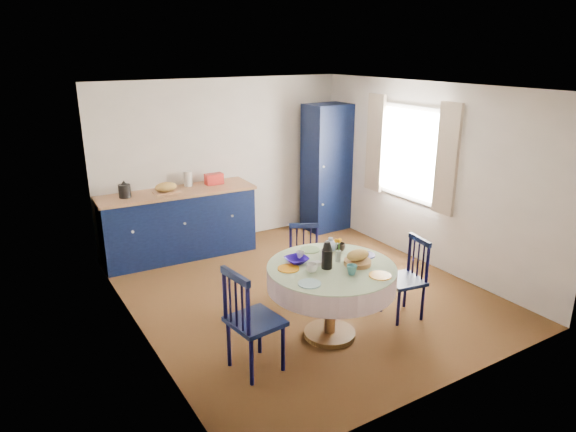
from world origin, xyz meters
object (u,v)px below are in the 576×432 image
(chair_right, at_px, (407,277))
(mug_a, at_px, (312,268))
(cobalt_bowl, at_px, (297,260))
(kitchen_counter, at_px, (178,223))
(dining_table, at_px, (332,277))
(mug_c, at_px, (340,247))
(pantry_cabinet, at_px, (327,168))
(chair_left, at_px, (251,320))
(mug_b, at_px, (352,270))
(mug_d, at_px, (300,255))
(chair_far, at_px, (304,261))

(chair_right, bearing_deg, mug_a, -83.99)
(mug_a, xyz_separation_m, cobalt_bowl, (-0.00, 0.27, -0.02))
(kitchen_counter, xyz_separation_m, cobalt_bowl, (0.32, -2.70, 0.32))
(dining_table, bearing_deg, chair_right, -5.17)
(mug_c, bearing_deg, pantry_cabinet, 57.15)
(chair_right, bearing_deg, kitchen_counter, -143.39)
(kitchen_counter, bearing_deg, chair_left, -94.54)
(pantry_cabinet, xyz_separation_m, mug_b, (-1.93, -3.11, -0.19))
(kitchen_counter, xyz_separation_m, pantry_cabinet, (2.56, -0.11, 0.53))
(kitchen_counter, xyz_separation_m, chair_right, (1.56, -3.05, -0.04))
(dining_table, xyz_separation_m, mug_d, (-0.17, 0.33, 0.17))
(chair_far, height_order, mug_a, same)
(chair_far, bearing_deg, mug_d, -98.13)
(kitchen_counter, relative_size, cobalt_bowl, 9.55)
(kitchen_counter, distance_m, chair_far, 2.20)
(mug_c, xyz_separation_m, cobalt_bowl, (-0.58, -0.03, -0.02))
(pantry_cabinet, bearing_deg, mug_c, -125.37)
(chair_left, height_order, chair_far, chair_left)
(mug_c, height_order, cobalt_bowl, mug_c)
(mug_d, bearing_deg, chair_right, -19.95)
(chair_left, distance_m, mug_a, 0.81)
(chair_left, bearing_deg, dining_table, -90.50)
(mug_a, distance_m, mug_c, 0.65)
(mug_b, bearing_deg, chair_far, 78.87)
(dining_table, xyz_separation_m, chair_far, (0.28, 0.94, -0.23))
(kitchen_counter, height_order, mug_a, kitchen_counter)
(pantry_cabinet, relative_size, chair_far, 2.33)
(chair_left, xyz_separation_m, mug_d, (0.82, 0.44, 0.31))
(chair_far, relative_size, cobalt_bowl, 3.77)
(chair_left, bearing_deg, mug_c, -80.03)
(pantry_cabinet, height_order, chair_far, pantry_cabinet)
(dining_table, relative_size, chair_left, 1.26)
(pantry_cabinet, bearing_deg, chair_far, -134.04)
(chair_left, height_order, mug_d, chair_left)
(chair_left, height_order, cobalt_bowl, chair_left)
(pantry_cabinet, relative_size, mug_d, 23.36)
(pantry_cabinet, height_order, chair_right, pantry_cabinet)
(chair_left, bearing_deg, kitchen_counter, -14.47)
(chair_left, relative_size, mug_d, 11.82)
(cobalt_bowl, bearing_deg, dining_table, -45.04)
(dining_table, distance_m, chair_far, 1.01)
(mug_b, bearing_deg, chair_left, 171.62)
(chair_far, relative_size, mug_b, 8.42)
(mug_a, bearing_deg, mug_c, 27.54)
(cobalt_bowl, bearing_deg, pantry_cabinet, 49.21)
(chair_far, relative_size, mug_a, 7.92)
(pantry_cabinet, bearing_deg, mug_a, -130.43)
(mug_c, bearing_deg, mug_d, 175.08)
(kitchen_counter, distance_m, cobalt_bowl, 2.74)
(chair_left, bearing_deg, mug_a, -89.32)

